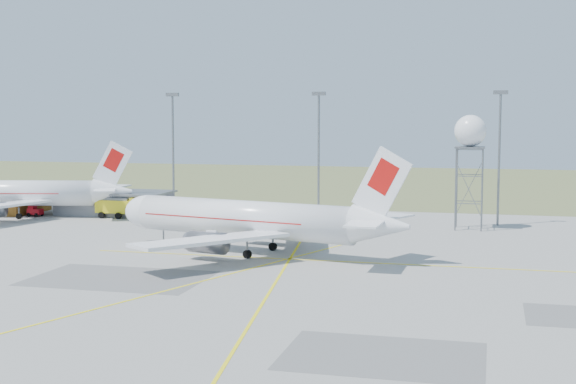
% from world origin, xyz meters
% --- Properties ---
extents(ground, '(400.00, 400.00, 0.00)m').
position_xyz_m(ground, '(0.00, 0.00, 0.00)').
color(ground, '#A09F9A').
rests_on(ground, ground).
extents(grass_strip, '(400.00, 120.00, 0.03)m').
position_xyz_m(grass_strip, '(0.00, 140.00, 0.01)').
color(grass_strip, '#546236').
rests_on(grass_strip, ground).
extents(building_grey, '(19.00, 10.00, 3.90)m').
position_xyz_m(building_grey, '(-45.00, 64.00, 1.97)').
color(building_grey, gray).
rests_on(building_grey, ground).
extents(mast_a, '(2.20, 0.50, 20.50)m').
position_xyz_m(mast_a, '(-35.00, 66.00, 12.07)').
color(mast_a, slate).
rests_on(mast_a, ground).
extents(mast_b, '(2.20, 0.50, 20.50)m').
position_xyz_m(mast_b, '(-10.00, 66.00, 12.07)').
color(mast_b, slate).
rests_on(mast_b, ground).
extents(mast_c, '(2.20, 0.50, 20.50)m').
position_xyz_m(mast_c, '(18.00, 66.00, 12.07)').
color(mast_c, slate).
rests_on(mast_c, ground).
extents(airliner_main, '(39.02, 37.21, 13.38)m').
position_xyz_m(airliner_main, '(-11.38, 32.70, 4.10)').
color(airliner_main, white).
rests_on(airliner_main, ground).
extents(airliner_far, '(36.99, 35.35, 12.66)m').
position_xyz_m(airliner_far, '(-59.06, 56.76, 3.88)').
color(airliner_far, white).
rests_on(airliner_far, ground).
extents(radar_tower, '(4.65, 4.65, 16.83)m').
position_xyz_m(radar_tower, '(13.81, 60.66, 9.44)').
color(radar_tower, slate).
rests_on(radar_tower, ground).
extents(fire_truck, '(8.62, 3.61, 3.42)m').
position_xyz_m(fire_truck, '(-41.30, 59.99, 1.64)').
color(fire_truck, yellow).
rests_on(fire_truck, ground).
extents(baggage_tug, '(2.37, 1.93, 1.78)m').
position_xyz_m(baggage_tug, '(-56.61, 58.27, 0.67)').
color(baggage_tug, '#B50C16').
rests_on(baggage_tug, ground).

